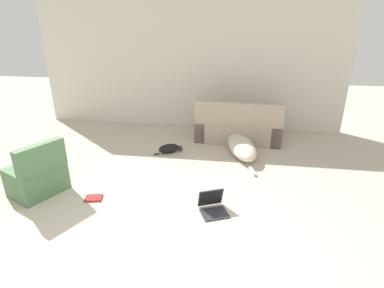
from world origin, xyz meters
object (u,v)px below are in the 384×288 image
Objects in this scene: book_red at (94,198)px; side_chair at (38,176)px; cat at (170,148)px; couch at (238,126)px; laptop_open at (212,204)px; dog at (240,145)px.

side_chair reaches higher than book_red.
book_red is (-0.67, -1.69, -0.07)m from cat.
couch is at bearing 158.23° from side_chair.
couch reaches higher than laptop_open.
dog is 1.95m from laptop_open.
book_red is 0.31× the size of side_chair.
side_chair is at bearing 109.89° from dog.
side_chair is (-2.70, -2.54, 0.00)m from couch.
couch is 3.71m from side_chair.
couch is at bearing 59.76° from laptop_open.
couch reaches higher than book_red.
laptop_open is 1.73× the size of book_red.
laptop_open is 2.41m from side_chair.
side_chair reaches higher than cat.
book_red is (-1.60, 0.02, -0.07)m from laptop_open.
laptop_open is (0.93, -1.71, 0.00)m from cat.
side_chair is (-0.80, 0.04, 0.26)m from book_red.
side_chair is (-1.47, -1.64, 0.19)m from cat.
couch reaches higher than cat.
cat reaches higher than book_red.
cat is 1.14× the size of laptop_open.
dog is at bearing 96.88° from couch.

